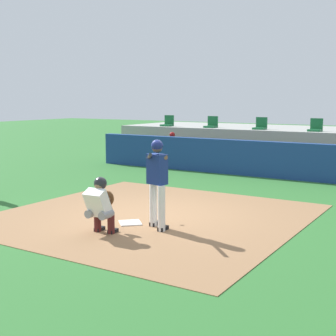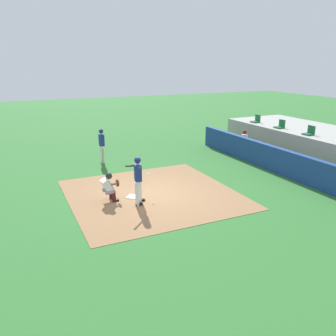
% 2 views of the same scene
% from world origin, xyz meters
% --- Properties ---
extents(ground_plane, '(80.00, 80.00, 0.00)m').
position_xyz_m(ground_plane, '(0.00, 0.00, 0.00)').
color(ground_plane, '#2D6B2D').
extents(dirt_infield, '(6.40, 6.40, 0.01)m').
position_xyz_m(dirt_infield, '(0.00, 0.00, 0.01)').
color(dirt_infield, '#936B47').
rests_on(dirt_infield, ground).
extents(home_plate, '(0.62, 0.62, 0.02)m').
position_xyz_m(home_plate, '(0.00, -0.80, 0.02)').
color(home_plate, white).
rests_on(home_plate, dirt_infield).
extents(batter_at_plate, '(0.63, 0.83, 1.80)m').
position_xyz_m(batter_at_plate, '(0.69, -0.83, 1.04)').
color(batter_at_plate, silver).
rests_on(batter_at_plate, ground).
extents(catcher_crouched, '(0.50, 1.93, 1.13)m').
position_xyz_m(catcher_crouched, '(-0.02, -1.71, 0.61)').
color(catcher_crouched, gray).
rests_on(catcher_crouched, ground).
extents(dugout_wall, '(13.00, 0.30, 1.20)m').
position_xyz_m(dugout_wall, '(0.00, 6.50, 0.60)').
color(dugout_wall, navy).
rests_on(dugout_wall, ground).
extents(dugout_bench, '(11.80, 0.44, 0.45)m').
position_xyz_m(dugout_bench, '(0.00, 7.50, 0.23)').
color(dugout_bench, olive).
rests_on(dugout_bench, ground).
extents(dugout_player_0, '(0.49, 0.70, 1.30)m').
position_xyz_m(dugout_player_0, '(-4.02, 7.34, 0.67)').
color(dugout_player_0, '#939399').
rests_on(dugout_player_0, ground).
extents(stands_platform, '(15.00, 4.40, 1.40)m').
position_xyz_m(stands_platform, '(0.00, 10.90, 0.70)').
color(stands_platform, '#9E9E99').
rests_on(stands_platform, ground).
extents(stadium_seat_0, '(0.46, 0.46, 0.48)m').
position_xyz_m(stadium_seat_0, '(-5.42, 9.38, 1.53)').
color(stadium_seat_0, '#196033').
rests_on(stadium_seat_0, stands_platform).
extents(stadium_seat_1, '(0.46, 0.46, 0.48)m').
position_xyz_m(stadium_seat_1, '(-3.25, 9.38, 1.53)').
color(stadium_seat_1, '#196033').
rests_on(stadium_seat_1, stands_platform).
extents(stadium_seat_2, '(0.46, 0.46, 0.48)m').
position_xyz_m(stadium_seat_2, '(-1.08, 9.38, 1.53)').
color(stadium_seat_2, '#196033').
rests_on(stadium_seat_2, stands_platform).
extents(stadium_seat_3, '(0.46, 0.46, 0.48)m').
position_xyz_m(stadium_seat_3, '(1.08, 9.38, 1.53)').
color(stadium_seat_3, '#196033').
rests_on(stadium_seat_3, stands_platform).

